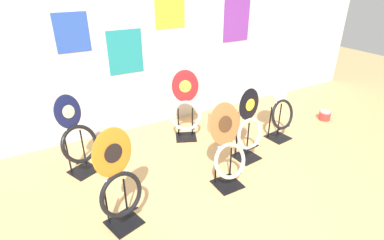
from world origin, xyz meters
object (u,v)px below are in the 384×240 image
(toilet_seat_display_orange_sun, at_px, (119,183))
(toilet_seat_display_crimson_swirl, at_px, (186,107))
(storage_box, at_px, (224,121))
(toilet_seat_display_navy_moon, at_px, (77,138))
(toilet_seat_display_white_plain, at_px, (282,106))
(toilet_seat_display_jazz_black, at_px, (249,126))
(paint_can, at_px, (325,115))
(toilet_seat_display_woodgrain, at_px, (228,151))

(toilet_seat_display_orange_sun, height_order, toilet_seat_display_crimson_swirl, toilet_seat_display_orange_sun)
(storage_box, bearing_deg, toilet_seat_display_navy_moon, -178.70)
(toilet_seat_display_white_plain, relative_size, storage_box, 2.06)
(toilet_seat_display_white_plain, bearing_deg, toilet_seat_display_crimson_swirl, 150.43)
(toilet_seat_display_jazz_black, xyz_separation_m, storage_box, (0.17, 0.74, -0.29))
(toilet_seat_display_navy_moon, distance_m, toilet_seat_display_white_plain, 2.57)
(toilet_seat_display_navy_moon, height_order, toilet_seat_display_orange_sun, toilet_seat_display_orange_sun)
(toilet_seat_display_jazz_black, xyz_separation_m, toilet_seat_display_crimson_swirl, (-0.41, 0.82, 0.02))
(toilet_seat_display_navy_moon, relative_size, toilet_seat_display_crimson_swirl, 0.97)
(toilet_seat_display_orange_sun, relative_size, toilet_seat_display_crimson_swirl, 1.02)
(toilet_seat_display_navy_moon, distance_m, toilet_seat_display_jazz_black, 1.95)
(toilet_seat_display_jazz_black, height_order, toilet_seat_display_white_plain, toilet_seat_display_white_plain)
(toilet_seat_display_orange_sun, relative_size, paint_can, 5.49)
(toilet_seat_display_white_plain, xyz_separation_m, storage_box, (-0.52, 0.55, -0.34))
(toilet_seat_display_crimson_swirl, bearing_deg, paint_can, -14.63)
(toilet_seat_display_crimson_swirl, height_order, storage_box, toilet_seat_display_crimson_swirl)
(storage_box, bearing_deg, toilet_seat_display_woodgrain, -123.41)
(toilet_seat_display_jazz_black, bearing_deg, paint_can, 8.38)
(toilet_seat_display_jazz_black, relative_size, toilet_seat_display_crimson_swirl, 0.95)
(toilet_seat_display_woodgrain, xyz_separation_m, paint_can, (2.25, 0.55, -0.34))
(toilet_seat_display_jazz_black, distance_m, paint_can, 1.79)
(toilet_seat_display_navy_moon, bearing_deg, toilet_seat_display_white_plain, -11.35)
(toilet_seat_display_orange_sun, relative_size, toilet_seat_display_jazz_black, 1.08)
(toilet_seat_display_crimson_swirl, bearing_deg, toilet_seat_display_orange_sun, -137.87)
(toilet_seat_display_navy_moon, height_order, toilet_seat_display_crimson_swirl, toilet_seat_display_crimson_swirl)
(toilet_seat_display_jazz_black, bearing_deg, toilet_seat_display_orange_sun, -169.28)
(toilet_seat_display_navy_moon, bearing_deg, toilet_seat_display_woodgrain, -37.06)
(toilet_seat_display_navy_moon, xyz_separation_m, paint_can, (3.56, -0.44, -0.37))
(toilet_seat_display_orange_sun, xyz_separation_m, toilet_seat_display_crimson_swirl, (1.25, 1.13, 0.00))
(toilet_seat_display_orange_sun, height_order, paint_can, toilet_seat_display_orange_sun)
(toilet_seat_display_orange_sun, xyz_separation_m, paint_can, (3.40, 0.57, -0.38))
(toilet_seat_display_crimson_swirl, distance_m, toilet_seat_display_white_plain, 1.27)
(toilet_seat_display_jazz_black, bearing_deg, storage_box, 76.98)
(toilet_seat_display_white_plain, bearing_deg, toilet_seat_display_jazz_black, -164.74)
(toilet_seat_display_jazz_black, height_order, paint_can, toilet_seat_display_jazz_black)
(toilet_seat_display_white_plain, height_order, paint_can, toilet_seat_display_white_plain)
(toilet_seat_display_orange_sun, relative_size, storage_box, 2.04)
(toilet_seat_display_crimson_swirl, bearing_deg, toilet_seat_display_jazz_black, -63.15)
(toilet_seat_display_navy_moon, xyz_separation_m, toilet_seat_display_white_plain, (2.52, -0.51, 0.04))
(toilet_seat_display_orange_sun, xyz_separation_m, toilet_seat_display_jazz_black, (1.66, 0.31, -0.02))
(toilet_seat_display_navy_moon, distance_m, storage_box, 2.02)
(toilet_seat_display_crimson_swirl, distance_m, storage_box, 0.67)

